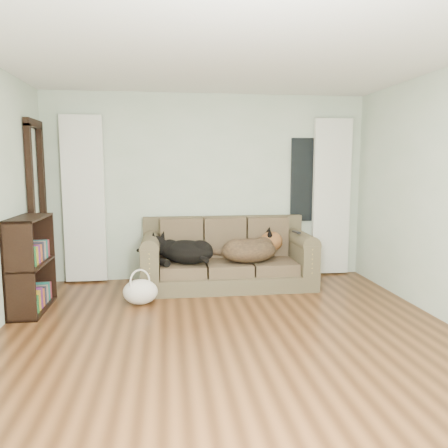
{
  "coord_description": "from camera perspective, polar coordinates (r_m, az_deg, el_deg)",
  "views": [
    {
      "loc": [
        -0.58,
        -3.68,
        1.6
      ],
      "look_at": [
        0.11,
        1.6,
        0.89
      ],
      "focal_mm": 35.0,
      "sensor_mm": 36.0,
      "label": 1
    }
  ],
  "objects": [
    {
      "name": "floor",
      "position": [
        4.06,
        1.41,
        -15.67
      ],
      "size": [
        5.0,
        5.0,
        0.0
      ],
      "primitive_type": "plane",
      "color": "#3F2411",
      "rests_on": "ground"
    },
    {
      "name": "ceiling",
      "position": [
        3.86,
        1.54,
        22.56
      ],
      "size": [
        5.0,
        5.0,
        0.0
      ],
      "primitive_type": "plane",
      "color": "white",
      "rests_on": "ground"
    },
    {
      "name": "wall_back",
      "position": [
        6.22,
        -2.1,
        4.8
      ],
      "size": [
        4.5,
        0.04,
        2.6
      ],
      "primitive_type": "cube",
      "color": "beige",
      "rests_on": "ground"
    },
    {
      "name": "curtain_left",
      "position": [
        6.22,
        -17.83,
        3.06
      ],
      "size": [
        0.55,
        0.08,
        2.25
      ],
      "primitive_type": "cube",
      "color": "white",
      "rests_on": "ground"
    },
    {
      "name": "curtain_right",
      "position": [
        6.57,
        13.84,
        3.42
      ],
      "size": [
        0.55,
        0.08,
        2.25
      ],
      "primitive_type": "cube",
      "color": "white",
      "rests_on": "ground"
    },
    {
      "name": "window_pane",
      "position": [
        6.48,
        10.85,
        5.67
      ],
      "size": [
        0.5,
        0.03,
        1.2
      ],
      "primitive_type": "cube",
      "color": "black",
      "rests_on": "wall_back"
    },
    {
      "name": "door_casing",
      "position": [
        5.99,
        -23.13,
        1.68
      ],
      "size": [
        0.07,
        0.6,
        2.1
      ],
      "primitive_type": "cube",
      "color": "black",
      "rests_on": "ground"
    },
    {
      "name": "sofa",
      "position": [
        5.83,
        0.47,
        -3.81
      ],
      "size": [
        2.25,
        0.97,
        0.92
      ],
      "primitive_type": "cube",
      "color": "brown",
      "rests_on": "floor"
    },
    {
      "name": "dog_black_lab",
      "position": [
        5.7,
        -5.33,
        -3.79
      ],
      "size": [
        0.89,
        0.83,
        0.31
      ],
      "primitive_type": "ellipsoid",
      "rotation": [
        0.0,
        0.0,
        -0.58
      ],
      "color": "black",
      "rests_on": "sofa"
    },
    {
      "name": "dog_shepherd",
      "position": [
        5.78,
        3.62,
        -3.53
      ],
      "size": [
        0.86,
        0.67,
        0.34
      ],
      "primitive_type": "ellipsoid",
      "rotation": [
        0.0,
        0.0,
        3.32
      ],
      "color": "black",
      "rests_on": "sofa"
    },
    {
      "name": "tv_remote",
      "position": [
        5.88,
        9.43,
        -1.05
      ],
      "size": [
        0.08,
        0.2,
        0.02
      ],
      "primitive_type": "cube",
      "rotation": [
        0.0,
        0.0,
        0.13
      ],
      "color": "black",
      "rests_on": "sofa"
    },
    {
      "name": "tote_bag",
      "position": [
        5.23,
        -10.88,
        -8.56
      ],
      "size": [
        0.48,
        0.42,
        0.29
      ],
      "primitive_type": "ellipsoid",
      "rotation": [
        0.0,
        0.0,
        0.31
      ],
      "color": "silver",
      "rests_on": "floor"
    },
    {
      "name": "bookshelf",
      "position": [
        5.31,
        -23.91,
        -5.06
      ],
      "size": [
        0.42,
        0.88,
        1.05
      ],
      "primitive_type": "cube",
      "rotation": [
        0.0,
        0.0,
        0.13
      ],
      "color": "black",
      "rests_on": "floor"
    }
  ]
}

